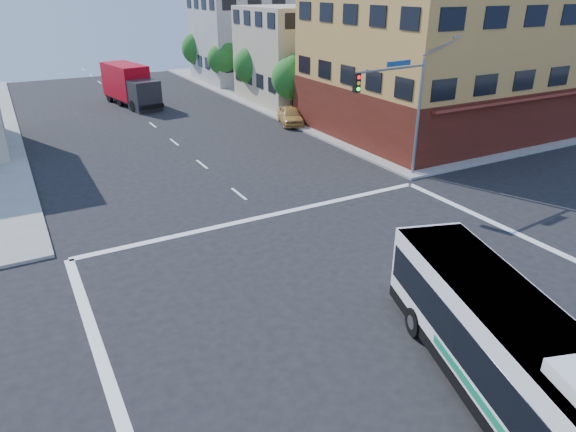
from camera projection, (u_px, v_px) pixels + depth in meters
ground at (384, 310)px, 18.58m from camera, size 120.00×120.00×0.00m
sidewalk_ne at (431, 83)px, 61.91m from camera, size 50.00×50.00×0.15m
corner_building_ne at (444, 54)px, 39.72m from camera, size 18.10×15.44×14.00m
building_east_near at (308, 54)px, 51.36m from camera, size 12.06×10.06×9.00m
building_east_far at (249, 38)px, 62.34m from camera, size 12.06×10.06×10.00m
signal_mast_ne at (400, 97)px, 29.02m from camera, size 7.91×1.13×8.07m
street_tree_a at (293, 76)px, 44.66m from camera, size 3.60×3.60×5.53m
street_tree_b at (254, 63)px, 50.99m from camera, size 3.80×3.80×5.79m
street_tree_c at (223, 57)px, 57.50m from camera, size 3.40×3.40×5.29m
street_tree_d at (199, 46)px, 63.72m from camera, size 4.00×4.00×6.03m
transit_bus at (516, 362)px, 13.54m from camera, size 5.82×11.59×3.37m
box_truck at (131, 86)px, 49.76m from camera, size 3.94×8.80×3.82m
parked_car at (290, 115)px, 43.34m from camera, size 3.00×4.65×1.47m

